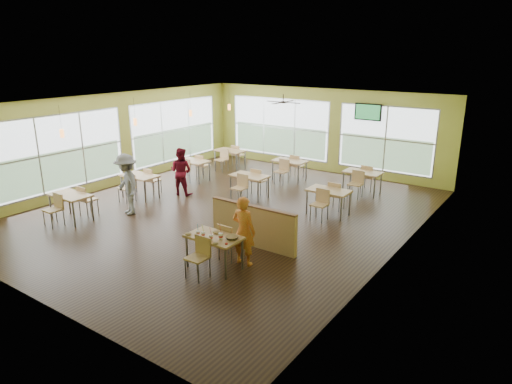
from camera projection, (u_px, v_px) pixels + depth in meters
room at (227, 159)px, 12.97m from camera, size 12.00×12.04×3.20m
window_bays at (223, 138)px, 16.87m from camera, size 9.24×10.24×2.38m
main_table at (214, 241)px, 9.82m from camera, size 1.22×1.52×0.87m
half_wall_divider at (253, 226)px, 10.99m from camera, size 2.40×0.14×1.04m
dining_tables at (235, 174)px, 15.18m from camera, size 6.92×8.72×0.87m
pendant_lights at (163, 117)px, 15.00m from camera, size 0.11×7.31×0.86m
ceiling_fan at (283, 102)px, 14.92m from camera, size 1.25×1.25×0.29m
tv_backwall at (368, 112)px, 16.35m from camera, size 1.00×0.07×0.60m
man_plaid at (244, 231)px, 9.97m from camera, size 0.59×0.40×1.58m
patron_maroon at (181, 171)px, 14.88m from camera, size 0.87×0.74×1.57m
patron_grey at (127, 184)px, 13.06m from camera, size 1.32×1.06×1.78m
cup_blue at (198, 233)px, 9.76m from camera, size 0.09×0.09×0.31m
cup_yellow at (203, 234)px, 9.71m from camera, size 0.09×0.09×0.32m
cup_red_near at (211, 237)px, 9.55m from camera, size 0.09×0.09×0.32m
cup_red_far at (221, 236)px, 9.59m from camera, size 0.10×0.10×0.37m
food_basket at (232, 238)px, 9.61m from camera, size 0.27×0.27×0.06m
ketchup_cup at (226, 244)px, 9.36m from camera, size 0.06×0.06×0.03m
wrapper_left at (188, 234)px, 9.85m from camera, size 0.17×0.16×0.04m
wrapper_mid at (217, 232)px, 9.94m from camera, size 0.21×0.20×0.05m
wrapper_right at (216, 243)px, 9.38m from camera, size 0.13×0.12×0.03m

